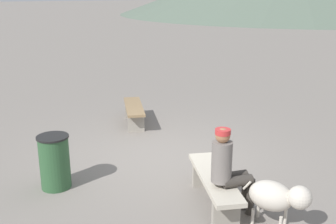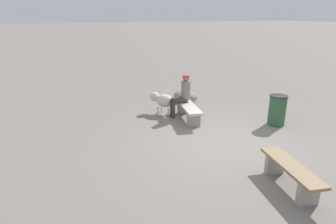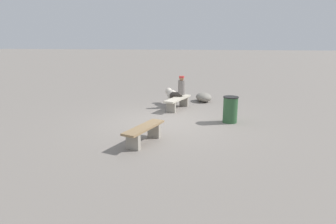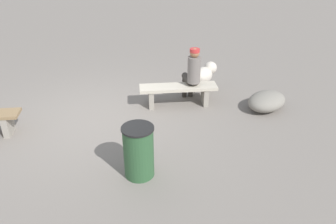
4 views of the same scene
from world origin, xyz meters
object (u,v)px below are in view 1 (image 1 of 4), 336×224
object	(u,v)px
bench_right	(214,183)
seated_person	(229,167)
dog	(277,196)
bench_left	(134,111)
trash_bin	(55,162)

from	to	relation	value
bench_right	seated_person	distance (m)	0.52
dog	bench_left	bearing A→B (deg)	149.11
seated_person	trash_bin	bearing A→B (deg)	-124.41
dog	trash_bin	distance (m)	3.45
seated_person	trash_bin	size ratio (longest dim) A/B	1.49
dog	bench_right	bearing A→B (deg)	173.33
bench_right	trash_bin	bearing A→B (deg)	-111.47
bench_right	dog	bearing A→B (deg)	42.39
bench_left	seated_person	distance (m)	4.38
bench_right	trash_bin	world-z (taller)	trash_bin
bench_right	seated_person	size ratio (longest dim) A/B	1.34
bench_left	dog	xyz separation A→B (m)	(4.88, 0.37, 0.14)
bench_right	dog	size ratio (longest dim) A/B	2.14
bench_right	seated_person	bearing A→B (deg)	18.51
trash_bin	bench_left	bearing A→B (deg)	139.52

